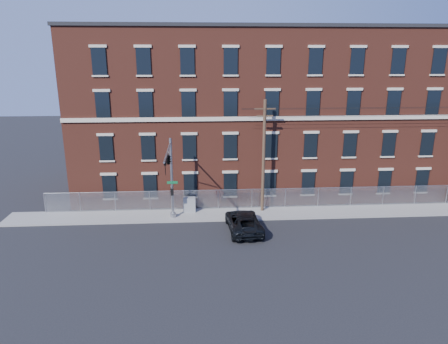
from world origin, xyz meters
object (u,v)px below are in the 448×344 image
at_px(pickup_truck, 244,222).
at_px(traffic_signal_mast, 169,166).
at_px(utility_pole_near, 264,155).
at_px(utility_cabinet, 190,205).

bearing_deg(pickup_truck, traffic_signal_mast, -9.89).
xyz_separation_m(traffic_signal_mast, utility_pole_near, (8.00, 3.42, -0.05)).
height_order(utility_pole_near, pickup_truck, utility_pole_near).
distance_m(utility_pole_near, utility_cabinet, 8.00).
bearing_deg(utility_cabinet, traffic_signal_mast, -109.44).
relative_size(traffic_signal_mast, utility_cabinet, 5.20).
bearing_deg(utility_pole_near, pickup_truck, -118.04).
distance_m(traffic_signal_mast, utility_cabinet, 5.95).
xyz_separation_m(traffic_signal_mast, pickup_truck, (5.85, -0.62, -4.63)).
bearing_deg(traffic_signal_mast, utility_pole_near, 23.14).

